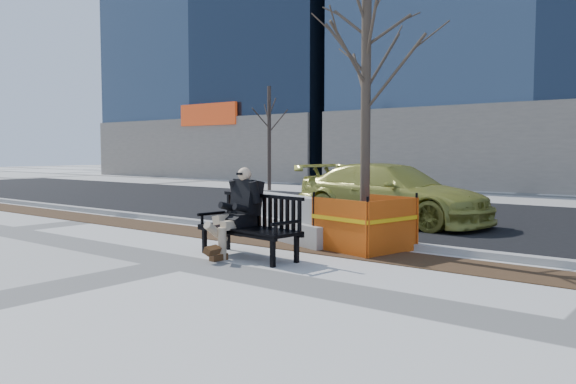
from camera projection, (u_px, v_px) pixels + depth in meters
name	position (u px, v px, depth m)	size (l,w,h in m)	color
ground	(182.00, 263.00, 9.47)	(120.00, 120.00, 0.00)	beige
mulch_strip	(281.00, 243.00, 11.51)	(40.00, 1.20, 0.02)	#47301C
asphalt_street	(418.00, 216.00, 16.36)	(60.00, 10.40, 0.01)	black
curb	(309.00, 235.00, 12.25)	(60.00, 0.25, 0.12)	#9E9B93
bench	(249.00, 258.00, 9.94)	(2.07, 0.74, 1.10)	black
seated_man	(240.00, 255.00, 10.19)	(0.67, 1.11, 1.56)	black
tree_fence	(364.00, 250.00, 10.75)	(2.15, 2.15, 5.38)	#FF5E14
sedan	(392.00, 223.00, 14.69)	(2.14, 5.25, 1.52)	#A6A43F
jersey_barrier_left	(284.00, 239.00, 12.10)	(3.29, 0.66, 0.94)	#9E9C94
jersey_barrier_right	(331.00, 240.00, 11.95)	(2.92, 0.58, 0.84)	#98958E
far_tree_left	(269.00, 190.00, 26.98)	(1.94, 1.94, 5.24)	#49392F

